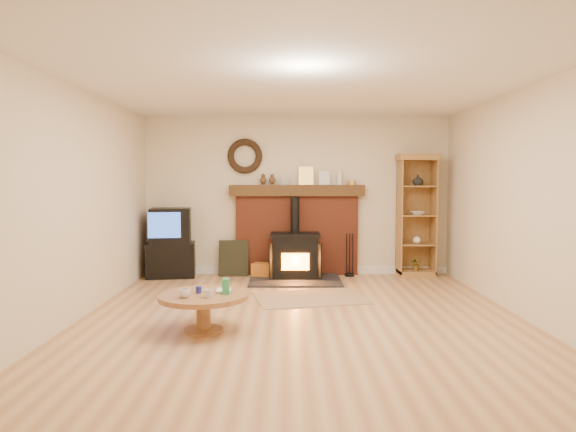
{
  "coord_description": "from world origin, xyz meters",
  "views": [
    {
      "loc": [
        -0.17,
        -5.74,
        1.56
      ],
      "look_at": [
        -0.15,
        1.0,
        1.09
      ],
      "focal_mm": 32.0,
      "sensor_mm": 36.0,
      "label": 1
    }
  ],
  "objects_px": {
    "tv_unit": "(171,244)",
    "curio_cabinet": "(416,215)",
    "wood_stove": "(295,257)",
    "coffee_table": "(203,301)"
  },
  "relations": [
    {
      "from": "curio_cabinet",
      "to": "coffee_table",
      "type": "xyz_separation_m",
      "value": [
        -2.96,
        -3.1,
        -0.67
      ]
    },
    {
      "from": "tv_unit",
      "to": "wood_stove",
      "type": "bearing_deg",
      "value": -5.58
    },
    {
      "from": "wood_stove",
      "to": "curio_cabinet",
      "type": "bearing_deg",
      "value": 8.15
    },
    {
      "from": "tv_unit",
      "to": "curio_cabinet",
      "type": "relative_size",
      "value": 0.56
    },
    {
      "from": "tv_unit",
      "to": "curio_cabinet",
      "type": "height_order",
      "value": "curio_cabinet"
    },
    {
      "from": "wood_stove",
      "to": "curio_cabinet",
      "type": "distance_m",
      "value": 2.09
    },
    {
      "from": "wood_stove",
      "to": "tv_unit",
      "type": "xyz_separation_m",
      "value": [
        -2.0,
        0.2,
        0.18
      ]
    },
    {
      "from": "wood_stove",
      "to": "coffee_table",
      "type": "xyz_separation_m",
      "value": [
        -0.99,
        -2.82,
        -0.03
      ]
    },
    {
      "from": "curio_cabinet",
      "to": "coffee_table",
      "type": "height_order",
      "value": "curio_cabinet"
    },
    {
      "from": "curio_cabinet",
      "to": "tv_unit",
      "type": "bearing_deg",
      "value": -178.75
    }
  ]
}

